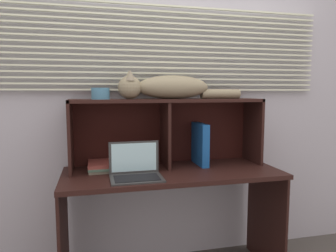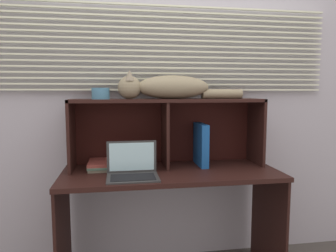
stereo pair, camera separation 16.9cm
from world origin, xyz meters
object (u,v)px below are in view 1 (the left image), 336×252
at_px(cat, 167,87).
at_px(book_stack, 102,166).
at_px(binder_upright, 200,144).
at_px(small_basket, 101,94).
at_px(laptop, 136,170).

relative_size(cat, book_stack, 3.41).
height_order(binder_upright, book_stack, binder_upright).
bearing_deg(small_basket, cat, 0.00).
xyz_separation_m(binder_upright, book_stack, (-0.71, 0.00, -0.13)).
bearing_deg(binder_upright, book_stack, 179.89).
bearing_deg(laptop, book_stack, 130.12).
bearing_deg(binder_upright, small_basket, 180.00).
height_order(laptop, book_stack, laptop).
xyz_separation_m(laptop, book_stack, (-0.20, 0.24, -0.02)).
relative_size(binder_upright, book_stack, 1.17).
height_order(binder_upright, small_basket, small_basket).
relative_size(laptop, book_stack, 1.23).
bearing_deg(small_basket, laptop, -50.37).
height_order(cat, laptop, cat).
height_order(cat, book_stack, cat).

